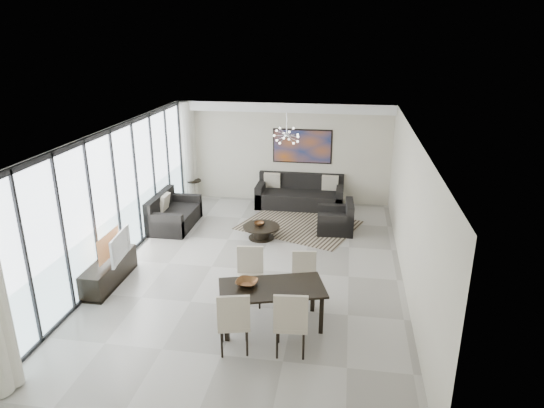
% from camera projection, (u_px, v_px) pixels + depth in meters
% --- Properties ---
extents(room_shell, '(6.00, 9.00, 2.90)m').
position_uv_depth(room_shell, '(278.00, 206.00, 9.59)').
color(room_shell, '#A8A39B').
rests_on(room_shell, ground).
extents(window_wall, '(0.37, 8.95, 2.90)m').
position_uv_depth(window_wall, '(121.00, 197.00, 10.08)').
color(window_wall, silver).
rests_on(window_wall, floor).
extents(soffit, '(5.98, 0.40, 0.26)m').
position_uv_depth(soffit, '(284.00, 107.00, 13.22)').
color(soffit, white).
rests_on(soffit, room_shell).
extents(painting, '(1.68, 0.04, 0.98)m').
position_uv_depth(painting, '(302.00, 146.00, 13.68)').
color(painting, '#B05418').
rests_on(painting, room_shell).
extents(chandelier, '(0.66, 0.66, 0.71)m').
position_uv_depth(chandelier, '(287.00, 136.00, 11.64)').
color(chandelier, silver).
rests_on(chandelier, room_shell).
extents(rug, '(3.32, 2.95, 0.01)m').
position_uv_depth(rug, '(299.00, 225.00, 12.47)').
color(rug, black).
rests_on(rug, floor).
extents(coffee_table, '(0.89, 0.89, 0.31)m').
position_uv_depth(coffee_table, '(261.00, 231.00, 11.65)').
color(coffee_table, black).
rests_on(coffee_table, floor).
extents(bowl_coffee, '(0.30, 0.30, 0.08)m').
position_uv_depth(bowl_coffee, '(259.00, 224.00, 11.64)').
color(bowl_coffee, brown).
rests_on(bowl_coffee, coffee_table).
extents(sofa_main, '(2.44, 1.00, 0.89)m').
position_uv_depth(sofa_main, '(300.00, 196.00, 13.77)').
color(sofa_main, black).
rests_on(sofa_main, floor).
extents(loveseat, '(0.94, 1.68, 0.84)m').
position_uv_depth(loveseat, '(173.00, 215.00, 12.35)').
color(loveseat, black).
rests_on(loveseat, floor).
extents(armchair, '(0.92, 0.96, 0.77)m').
position_uv_depth(armchair, '(337.00, 221.00, 12.04)').
color(armchair, black).
rests_on(armchair, floor).
extents(side_table, '(0.44, 0.44, 0.61)m').
position_uv_depth(side_table, '(194.00, 186.00, 14.26)').
color(side_table, black).
rests_on(side_table, floor).
extents(tv_console, '(0.45, 1.61, 0.50)m').
position_uv_depth(tv_console, '(109.00, 271.00, 9.54)').
color(tv_console, black).
rests_on(tv_console, floor).
extents(television, '(0.22, 0.96, 0.55)m').
position_uv_depth(television, '(116.00, 246.00, 9.41)').
color(television, gray).
rests_on(television, tv_console).
extents(dining_table, '(1.91, 1.33, 0.72)m').
position_uv_depth(dining_table, '(272.00, 292.00, 8.04)').
color(dining_table, black).
rests_on(dining_table, floor).
extents(dining_chair_sw, '(0.59, 0.59, 1.07)m').
position_uv_depth(dining_chair_sw, '(234.00, 319.00, 7.32)').
color(dining_chair_sw, beige).
rests_on(dining_chair_sw, floor).
extents(dining_chair_se, '(0.55, 0.55, 1.11)m').
position_uv_depth(dining_chair_se, '(291.00, 319.00, 7.26)').
color(dining_chair_se, beige).
rests_on(dining_chair_se, floor).
extents(dining_chair_nw, '(0.54, 0.54, 1.04)m').
position_uv_depth(dining_chair_nw, '(250.00, 271.00, 8.81)').
color(dining_chair_nw, beige).
rests_on(dining_chair_nw, floor).
extents(dining_chair_ne, '(0.50, 0.50, 0.96)m').
position_uv_depth(dining_chair_ne, '(304.00, 274.00, 8.81)').
color(dining_chair_ne, beige).
rests_on(dining_chair_ne, floor).
extents(bowl_dining, '(0.41, 0.41, 0.09)m').
position_uv_depth(bowl_dining, '(247.00, 283.00, 8.05)').
color(bowl_dining, brown).
rests_on(bowl_dining, dining_table).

